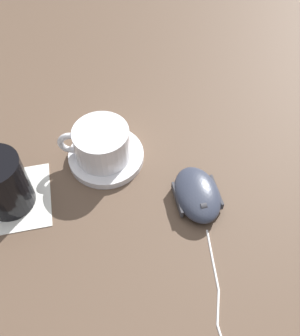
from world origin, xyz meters
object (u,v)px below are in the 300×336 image
Objects in this scene: saucer at (107,157)px; coffee_cup at (101,143)px; computer_mouse at (197,194)px; drinking_glass at (2,183)px.

saucer is 1.12× the size of coffee_cup.
computer_mouse is 1.23× the size of drinking_glass.
coffee_cup is at bearing -125.08° from saucer.
saucer is at bearing 93.15° from drinking_glass.
drinking_glass is at bearing -86.85° from saucer.
computer_mouse is at bearing 63.83° from drinking_glass.
coffee_cup is (-0.00, -0.01, 0.04)m from saucer.
coffee_cup is 0.98× the size of computer_mouse.
drinking_glass reaches higher than computer_mouse.
coffee_cup is at bearing 94.71° from drinking_glass.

